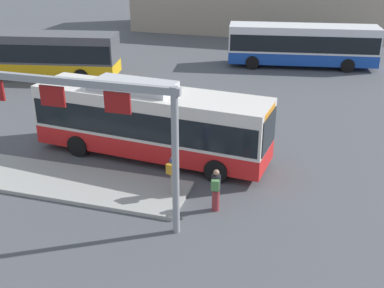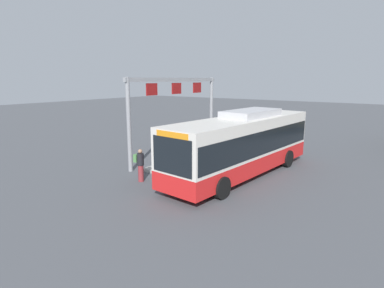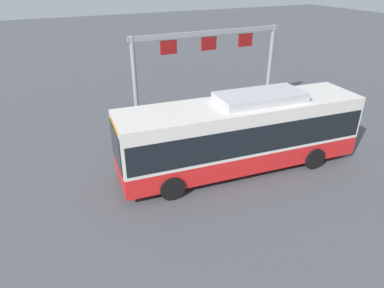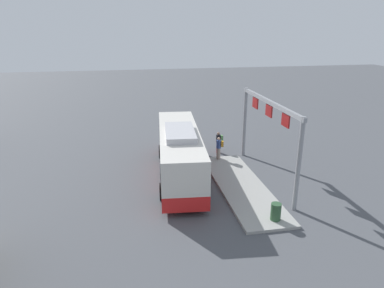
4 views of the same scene
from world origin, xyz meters
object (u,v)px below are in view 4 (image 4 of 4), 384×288
(person_waiting_near, at_px, (219,148))
(person_boarding, at_px, (219,142))
(bus_main, at_px, (179,151))
(trash_bin, at_px, (276,212))

(person_waiting_near, bearing_deg, person_boarding, -89.55)
(bus_main, bearing_deg, person_waiting_near, -50.90)
(person_boarding, height_order, person_waiting_near, person_waiting_near)
(bus_main, xyz_separation_m, person_waiting_near, (2.18, -3.25, -0.76))
(person_boarding, relative_size, person_waiting_near, 1.00)
(person_boarding, bearing_deg, bus_main, 39.93)
(bus_main, relative_size, person_boarding, 6.52)
(person_boarding, xyz_separation_m, person_waiting_near, (-1.77, 0.45, 0.16))
(person_waiting_near, relative_size, trash_bin, 1.86)
(bus_main, bearing_deg, trash_bin, -144.05)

